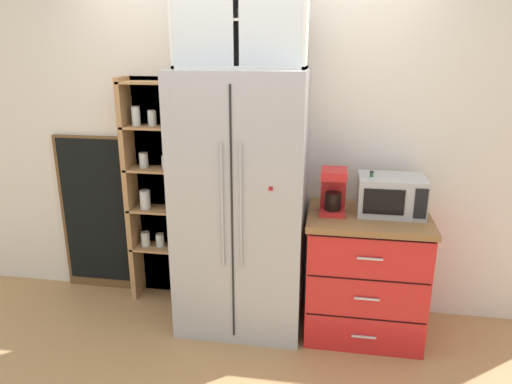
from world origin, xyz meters
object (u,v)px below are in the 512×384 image
object	(u,v)px
mug_red	(370,207)
chalkboard_menu	(96,214)
bottle_green	(370,195)
microwave	(391,195)
coffee_maker	(333,190)
refrigerator	(242,204)

from	to	relation	value
mug_red	chalkboard_menu	xyz separation A→B (m)	(-2.17, 0.28, -0.28)
mug_red	bottle_green	xyz separation A→B (m)	(-0.00, 0.01, 0.08)
microwave	mug_red	world-z (taller)	microwave
coffee_maker	mug_red	distance (m)	0.27
microwave	chalkboard_menu	xyz separation A→B (m)	(-2.31, 0.24, -0.36)
bottle_green	chalkboard_menu	xyz separation A→B (m)	(-2.17, 0.26, -0.36)
chalkboard_menu	microwave	bearing A→B (deg)	-5.90
microwave	coffee_maker	world-z (taller)	coffee_maker
mug_red	bottle_green	distance (m)	0.08
mug_red	bottle_green	world-z (taller)	bottle_green
coffee_maker	chalkboard_menu	world-z (taller)	chalkboard_menu
refrigerator	mug_red	xyz separation A→B (m)	(0.88, 0.03, 0.02)
microwave	coffee_maker	xyz separation A→B (m)	(-0.39, -0.04, 0.03)
microwave	bottle_green	distance (m)	0.14
coffee_maker	microwave	bearing A→B (deg)	6.23
refrigerator	coffee_maker	size ratio (longest dim) A/B	5.95
microwave	coffee_maker	bearing A→B (deg)	-173.77
refrigerator	chalkboard_menu	world-z (taller)	refrigerator
refrigerator	mug_red	size ratio (longest dim) A/B	17.40
chalkboard_menu	refrigerator	bearing A→B (deg)	-13.17
coffee_maker	mug_red	size ratio (longest dim) A/B	2.92
refrigerator	chalkboard_menu	distance (m)	1.35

